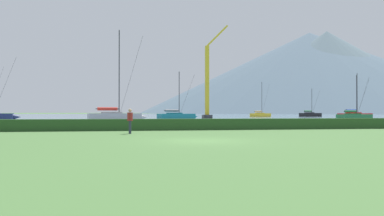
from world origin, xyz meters
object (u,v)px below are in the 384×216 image
(sailboat_slip_4, at_px, (261,115))
(sailboat_slip_5, at_px, (115,116))
(sailboat_slip_1, at_px, (311,114))
(sailboat_slip_7, at_px, (355,117))
(person_seated_viewer, at_px, (130,119))
(sailboat_slip_3, at_px, (177,116))
(dock_crane, at_px, (208,86))
(sailboat_slip_6, at_px, (355,115))

(sailboat_slip_4, relative_size, sailboat_slip_5, 0.74)
(sailboat_slip_4, bearing_deg, sailboat_slip_1, -17.58)
(sailboat_slip_7, relative_size, person_seated_viewer, 4.87)
(person_seated_viewer, bearing_deg, sailboat_slip_5, 83.16)
(sailboat_slip_3, distance_m, dock_crane, 14.87)
(sailboat_slip_5, bearing_deg, sailboat_slip_4, 37.44)
(dock_crane, bearing_deg, sailboat_slip_1, 34.92)
(sailboat_slip_3, xyz_separation_m, person_seated_viewer, (-8.68, -43.54, 0.32))
(sailboat_slip_3, relative_size, sailboat_slip_6, 0.94)
(sailboat_slip_5, relative_size, sailboat_slip_6, 1.46)
(sailboat_slip_3, distance_m, person_seated_viewer, 44.40)
(sailboat_slip_5, relative_size, sailboat_slip_7, 1.73)
(sailboat_slip_5, bearing_deg, sailboat_slip_6, 3.24)
(sailboat_slip_1, distance_m, sailboat_slip_5, 74.60)
(sailboat_slip_4, distance_m, person_seated_viewer, 88.25)
(sailboat_slip_7, xyz_separation_m, dock_crane, (-23.01, 18.51, 6.48))
(sailboat_slip_1, xyz_separation_m, sailboat_slip_4, (-16.47, -1.17, -0.02))
(sailboat_slip_1, xyz_separation_m, sailboat_slip_3, (-46.11, -37.12, 0.01))
(sailboat_slip_4, bearing_deg, sailboat_slip_3, -151.14)
(sailboat_slip_1, xyz_separation_m, sailboat_slip_5, (-56.90, -48.25, 0.12))
(sailboat_slip_3, bearing_deg, sailboat_slip_7, -32.28)
(sailboat_slip_6, bearing_deg, sailboat_slip_3, 170.99)
(sailboat_slip_4, bearing_deg, dock_crane, -151.94)
(sailboat_slip_4, bearing_deg, sailboat_slip_6, -97.98)
(sailboat_slip_4, height_order, sailboat_slip_7, sailboat_slip_4)
(sailboat_slip_4, xyz_separation_m, sailboat_slip_7, (1.53, -43.83, -0.03))
(sailboat_slip_3, bearing_deg, sailboat_slip_5, -152.23)
(sailboat_slip_4, distance_m, sailboat_slip_6, 34.90)
(sailboat_slip_4, distance_m, sailboat_slip_7, 43.85)
(sailboat_slip_4, relative_size, person_seated_viewer, 6.27)
(sailboat_slip_6, bearing_deg, dock_crane, 151.77)
(person_seated_viewer, height_order, dock_crane, dock_crane)
(person_seated_viewer, bearing_deg, sailboat_slip_4, 53.69)
(sailboat_slip_3, height_order, sailboat_slip_5, sailboat_slip_5)
(sailboat_slip_6, bearing_deg, sailboat_slip_4, 91.56)
(sailboat_slip_1, distance_m, person_seated_viewer, 97.51)
(sailboat_slip_1, xyz_separation_m, sailboat_slip_6, (-8.23, -35.08, 0.04))
(sailboat_slip_6, height_order, sailboat_slip_7, sailboat_slip_6)
(sailboat_slip_6, relative_size, person_seated_viewer, 5.77)
(sailboat_slip_4, distance_m, sailboat_slip_5, 62.06)
(sailboat_slip_3, height_order, dock_crane, dock_crane)
(dock_crane, bearing_deg, sailboat_slip_3, -127.51)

